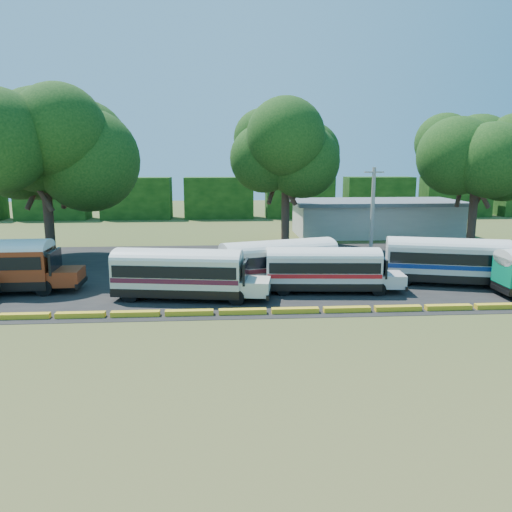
{
  "coord_description": "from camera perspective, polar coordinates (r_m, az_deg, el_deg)",
  "views": [
    {
      "loc": [
        0.4,
        -26.09,
        8.65
      ],
      "look_at": [
        2.61,
        6.0,
        2.37
      ],
      "focal_mm": 35.0,
      "sensor_mm": 36.0,
      "label": 1
    }
  ],
  "objects": [
    {
      "name": "ground",
      "position": [
        27.49,
        -4.6,
        -7.34
      ],
      "size": [
        160.0,
        160.0,
        0.0
      ],
      "primitive_type": "plane",
      "color": "#33511B",
      "rests_on": "ground"
    },
    {
      "name": "asphalt_strip",
      "position": [
        39.06,
        -2.96,
        -1.75
      ],
      "size": [
        64.0,
        24.0,
        0.02
      ],
      "primitive_type": "cube",
      "color": "black",
      "rests_on": "ground"
    },
    {
      "name": "curb",
      "position": [
        28.4,
        -4.59,
        -6.41
      ],
      "size": [
        53.7,
        0.45,
        0.3
      ],
      "color": "gold",
      "rests_on": "ground"
    },
    {
      "name": "terminal_building",
      "position": [
        59.16,
        13.44,
        4.32
      ],
      "size": [
        19.0,
        9.0,
        4.0
      ],
      "color": "#BBB8AB",
      "rests_on": "ground"
    },
    {
      "name": "treeline_backdrop",
      "position": [
        74.31,
        -4.26,
        6.65
      ],
      "size": [
        130.0,
        4.0,
        6.0
      ],
      "color": "black",
      "rests_on": "ground"
    },
    {
      "name": "bus_cream_west",
      "position": [
        31.29,
        -8.51,
        -1.72
      ],
      "size": [
        9.98,
        3.91,
        3.2
      ],
      "rotation": [
        0.0,
        0.0,
        -0.16
      ],
      "color": "black",
      "rests_on": "ground"
    },
    {
      "name": "bus_cream_east",
      "position": [
        34.4,
        2.92,
        -0.45
      ],
      "size": [
        9.99,
        5.05,
        3.19
      ],
      "rotation": [
        0.0,
        0.0,
        0.29
      ],
      "color": "black",
      "rests_on": "ground"
    },
    {
      "name": "bus_white_red",
      "position": [
        32.95,
        7.98,
        -1.27
      ],
      "size": [
        9.2,
        2.94,
        2.98
      ],
      "rotation": [
        0.0,
        0.0,
        -0.08
      ],
      "color": "black",
      "rests_on": "ground"
    },
    {
      "name": "bus_white_blue",
      "position": [
        37.13,
        21.27,
        -0.27
      ],
      "size": [
        10.24,
        4.97,
        3.27
      ],
      "rotation": [
        0.0,
        0.0,
        -0.27
      ],
      "color": "black",
      "rests_on": "ground"
    },
    {
      "name": "tree_west",
      "position": [
        44.84,
        -23.21,
        12.0
      ],
      "size": [
        11.6,
        11.6,
        14.37
      ],
      "color": "#34231A",
      "rests_on": "ground"
    },
    {
      "name": "tree_center",
      "position": [
        48.74,
        3.46,
        12.22
      ],
      "size": [
        9.22,
        9.22,
        13.11
      ],
      "color": "#34231A",
      "rests_on": "ground"
    },
    {
      "name": "tree_east",
      "position": [
        52.85,
        24.01,
        10.69
      ],
      "size": [
        9.8,
        9.8,
        12.83
      ],
      "color": "#34231A",
      "rests_on": "ground"
    },
    {
      "name": "utility_pole",
      "position": [
        41.87,
        13.15,
        4.53
      ],
      "size": [
        1.6,
        0.3,
        8.0
      ],
      "color": "gray",
      "rests_on": "ground"
    }
  ]
}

